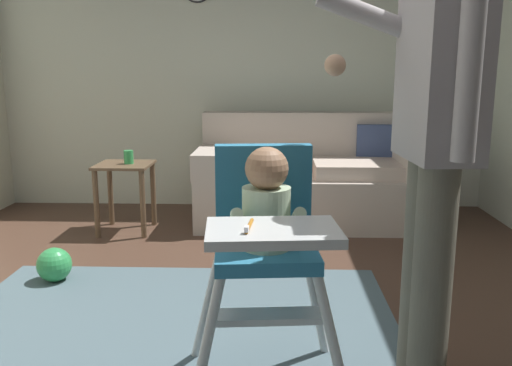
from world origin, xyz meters
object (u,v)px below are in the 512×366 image
object	(u,v)px
high_chair	(266,226)
side_table	(125,182)
adult_standing	(434,139)
sippy_cup	(129,157)
toy_ball	(54,265)
couch	(309,180)

from	to	relation	value
high_chair	side_table	distance (m)	2.35
adult_standing	side_table	bearing A→B (deg)	-53.39
high_chair	side_table	size ratio (longest dim) A/B	1.82
side_table	sippy_cup	bearing A→B (deg)	0.00
adult_standing	toy_ball	bearing A→B (deg)	-32.20
couch	adult_standing	bearing A→B (deg)	6.40
high_chair	sippy_cup	size ratio (longest dim) A/B	9.45
side_table	toy_ball	bearing A→B (deg)	-98.22
adult_standing	toy_ball	size ratio (longest dim) A/B	8.58
toy_ball	adult_standing	bearing A→B (deg)	-29.46
toy_ball	side_table	distance (m)	1.06
couch	side_table	size ratio (longest dim) A/B	3.40
side_table	sippy_cup	xyz separation A→B (m)	(0.04, 0.00, 0.19)
adult_standing	high_chair	bearing A→B (deg)	-0.25
sippy_cup	side_table	bearing A→B (deg)	-180.00
side_table	sippy_cup	distance (m)	0.19
adult_standing	side_table	distance (m)	2.70
high_chair	adult_standing	size ratio (longest dim) A/B	0.56
couch	sippy_cup	distance (m)	1.43
sippy_cup	adult_standing	bearing A→B (deg)	-51.27
high_chair	sippy_cup	xyz separation A→B (m)	(-1.06, 2.06, -0.08)
toy_ball	high_chair	bearing A→B (deg)	-40.34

